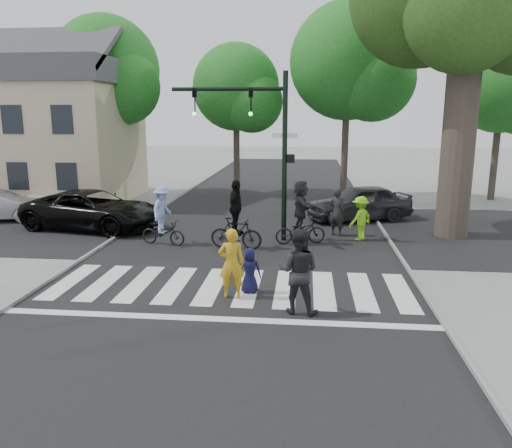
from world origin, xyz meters
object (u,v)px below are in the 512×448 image
Objects in this scene: car_grey at (359,203)px; traffic_signal at (261,133)px; pedestrian_child at (250,271)px; cyclist_left at (163,220)px; car_suv at (93,210)px; cyclist_right at (301,216)px; pedestrian_adult at (298,271)px; pedestrian_woman at (232,263)px; cyclist_mid at (236,221)px.

traffic_signal is at bearing -65.60° from car_grey.
pedestrian_child is 5.80m from cyclist_left.
cyclist_left is 4.13m from car_suv.
cyclist_right is (1.23, 5.15, 0.42)m from pedestrian_child.
traffic_signal is at bearing -87.73° from car_suv.
pedestrian_adult reaches higher than car_suv.
traffic_signal is 3.34× the size of pedestrian_woman.
car_suv is (-6.70, 7.10, -0.12)m from pedestrian_woman.
car_grey is (3.72, 9.50, 0.18)m from pedestrian_child.
cyclist_left is 0.38× the size of car_suv.
cyclist_mid is at bearing -91.65° from pedestrian_woman.
pedestrian_child is 10.21m from car_grey.
traffic_signal reaches higher than cyclist_right.
car_suv is at bearing 148.26° from cyclist_left.
cyclist_left reaches higher than car_suv.
car_grey is at bearing -120.95° from pedestrian_woman.
pedestrian_child is 0.52× the size of cyclist_right.
car_suv is (-7.11, 6.71, 0.18)m from pedestrian_child.
pedestrian_adult is (1.68, -0.81, 0.11)m from pedestrian_woman.
car_grey is (7.32, 4.97, -0.14)m from cyclist_left.
cyclist_right is at bearing -89.19° from car_suv.
pedestrian_adult is 10.99m from car_grey.
pedestrian_woman is 5.78m from cyclist_right.
pedestrian_adult reaches higher than pedestrian_child.
cyclist_mid is 0.42× the size of car_suv.
cyclist_left is at bearing -76.11° from car_grey.
traffic_signal is 6.37m from car_grey.
cyclist_right is 8.49m from car_suv.
cyclist_mid is (-0.54, 4.65, 0.08)m from pedestrian_woman.
cyclist_left is 0.46× the size of car_grey.
car_suv is at bearing 158.33° from cyclist_mid.
traffic_signal is at bearing -87.80° from pedestrian_child.
traffic_signal is at bearing -100.08° from pedestrian_woman.
pedestrian_adult is at bearing -49.72° from cyclist_left.
car_suv reaches higher than car_grey.
pedestrian_woman reaches higher than car_grey.
cyclist_left is 4.87m from cyclist_right.
car_suv is at bearing -32.21° from pedestrian_adult.
pedestrian_adult is (1.49, -6.80, -2.89)m from traffic_signal.
pedestrian_woman is at bearing -106.55° from cyclist_right.
pedestrian_woman is 0.65m from pedestrian_child.
pedestrian_woman is 0.32× the size of car_suv.
pedestrian_adult is 0.36× the size of car_suv.
pedestrian_woman is 4.69m from cyclist_mid.
pedestrian_woman is 0.89× the size of pedestrian_adult.
pedestrian_child is at bearing -41.65° from car_grey.
pedestrian_child is at bearing -121.92° from car_suv.
cyclist_mid is 1.04× the size of cyclist_right.
pedestrian_adult is 5.90m from cyclist_mid.
cyclist_left is at bearing -51.66° from pedestrian_child.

